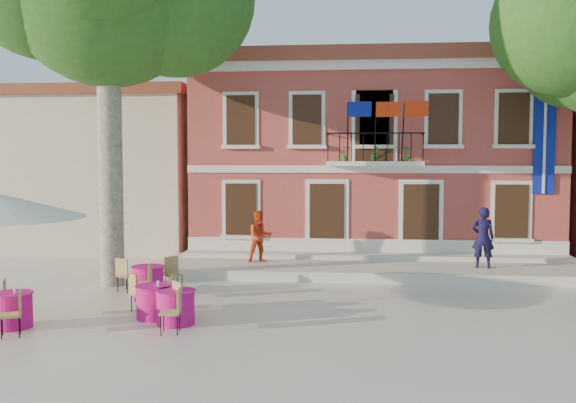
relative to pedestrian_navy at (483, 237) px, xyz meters
The scene contains 10 objects.
ground 6.75m from the pedestrian_navy, 142.75° to the right, with size 90.00×90.00×0.00m, color beige.
main_building 7.27m from the pedestrian_navy, 118.80° to the left, with size 13.50×9.59×7.50m.
neighbor_west 16.47m from the pedestrian_navy, 154.71° to the left, with size 9.40×9.40×6.40m.
terrace 3.48m from the pedestrian_navy, behind, with size 14.00×3.40×0.30m, color silver.
pedestrian_navy is the anchor object (origin of this frame).
pedestrian_orange 7.02m from the pedestrian_navy, behind, with size 0.82×0.64×1.68m, color red.
cafe_table_0 10.44m from the pedestrian_navy, 145.39° to the right, with size 1.61×1.69×0.95m.
cafe_table_1 10.23m from the pedestrian_navy, 141.26° to the right, with size 0.90×1.96×0.95m.
cafe_table_2 13.42m from the pedestrian_navy, 148.56° to the right, with size 1.22×1.91×0.95m.
cafe_table_3 10.16m from the pedestrian_navy, 160.42° to the right, with size 1.86×1.73×0.95m.
Camera 1 is at (1.16, -16.11, 3.73)m, focal length 40.00 mm.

